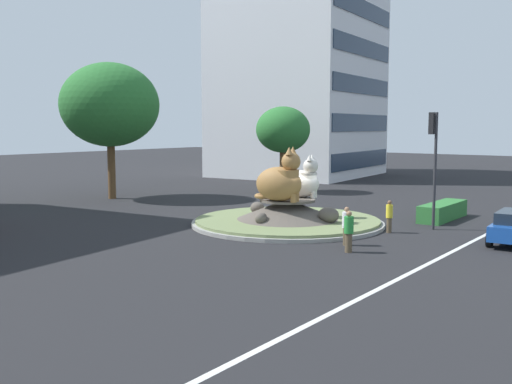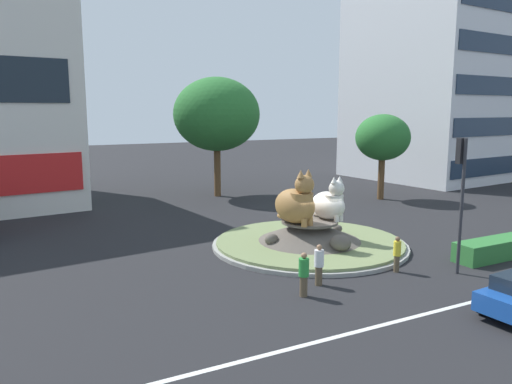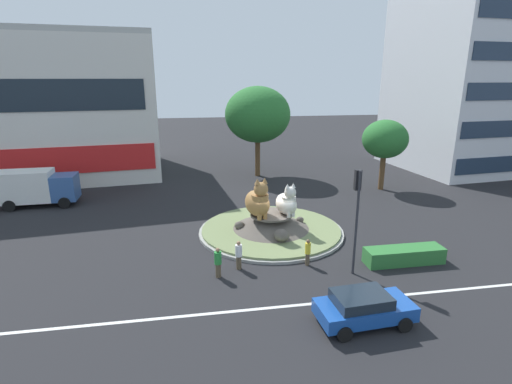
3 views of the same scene
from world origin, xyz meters
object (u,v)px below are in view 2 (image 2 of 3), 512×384
(cat_statue_tabby, at_px, (297,204))
(traffic_light_mast, at_px, (461,181))
(cat_statue_white, at_px, (330,203))
(broadleaf_tree_behind_island, at_px, (383,138))
(office_tower, at_px, (442,53))
(pedestrian_white_shirt, at_px, (319,264))
(pedestrian_green_shirt, at_px, (304,274))
(second_tree_near_tower, at_px, (217,114))
(pedestrian_yellow_shirt, at_px, (397,253))

(cat_statue_tabby, relative_size, traffic_light_mast, 0.52)
(cat_statue_white, height_order, broadleaf_tree_behind_island, broadleaf_tree_behind_island)
(office_tower, xyz_separation_m, pedestrian_white_shirt, (-29.20, -21.14, -11.53))
(pedestrian_white_shirt, relative_size, pedestrian_green_shirt, 0.98)
(pedestrian_white_shirt, bearing_deg, second_tree_near_tower, 113.11)
(traffic_light_mast, xyz_separation_m, second_tree_near_tower, (-1.32, 22.13, 2.52))
(pedestrian_yellow_shirt, relative_size, pedestrian_green_shirt, 0.92)
(broadleaf_tree_behind_island, bearing_deg, traffic_light_mast, -121.50)
(traffic_light_mast, relative_size, pedestrian_green_shirt, 3.40)
(cat_statue_white, bearing_deg, pedestrian_white_shirt, -53.03)
(traffic_light_mast, xyz_separation_m, pedestrian_green_shirt, (-7.14, 0.70, -3.04))
(second_tree_near_tower, bearing_deg, broadleaf_tree_behind_island, -34.12)
(second_tree_near_tower, bearing_deg, office_tower, 1.03)
(second_tree_near_tower, bearing_deg, traffic_light_mast, -86.59)
(office_tower, relative_size, pedestrian_yellow_shirt, 16.08)
(cat_statue_tabby, bearing_deg, broadleaf_tree_behind_island, 111.36)
(cat_statue_tabby, distance_m, broadleaf_tree_behind_island, 16.19)
(cat_statue_tabby, bearing_deg, pedestrian_yellow_shirt, 9.55)
(pedestrian_white_shirt, bearing_deg, pedestrian_yellow_shirt, 32.74)
(second_tree_near_tower, relative_size, pedestrian_green_shirt, 5.59)
(cat_statue_white, relative_size, broadleaf_tree_behind_island, 0.38)
(cat_statue_white, distance_m, broadleaf_tree_behind_island, 14.67)
(cat_statue_tabby, xyz_separation_m, broadleaf_tree_behind_island, (13.28, 8.95, 2.38))
(broadleaf_tree_behind_island, relative_size, pedestrian_green_shirt, 3.89)
(cat_statue_white, relative_size, pedestrian_yellow_shirt, 1.59)
(pedestrian_yellow_shirt, bearing_deg, pedestrian_green_shirt, 145.21)
(pedestrian_white_shirt, xyz_separation_m, pedestrian_green_shirt, (-1.18, -0.73, 0.01))
(pedestrian_white_shirt, bearing_deg, broadleaf_tree_behind_island, 77.58)
(office_tower, bearing_deg, pedestrian_white_shirt, -149.68)
(cat_statue_white, distance_m, second_tree_near_tower, 16.67)
(pedestrian_white_shirt, bearing_deg, traffic_light_mast, 22.19)
(traffic_light_mast, height_order, broadleaf_tree_behind_island, broadleaf_tree_behind_island)
(second_tree_near_tower, xyz_separation_m, pedestrian_green_shirt, (-5.82, -21.43, -5.56))
(pedestrian_yellow_shirt, bearing_deg, cat_statue_tabby, 71.36)
(second_tree_near_tower, height_order, pedestrian_yellow_shirt, second_tree_near_tower)
(cat_statue_white, xyz_separation_m, office_tower, (25.38, 16.53, 10.24))
(cat_statue_tabby, distance_m, traffic_light_mast, 7.48)
(broadleaf_tree_behind_island, relative_size, second_tree_near_tower, 0.70)
(broadleaf_tree_behind_island, bearing_deg, pedestrian_white_shirt, -138.15)
(cat_statue_tabby, bearing_deg, office_tower, 108.53)
(pedestrian_yellow_shirt, relative_size, pedestrian_white_shirt, 0.94)
(traffic_light_mast, distance_m, pedestrian_green_shirt, 7.79)
(cat_statue_white, xyz_separation_m, pedestrian_white_shirt, (-3.82, -4.61, -1.29))
(broadleaf_tree_behind_island, bearing_deg, cat_statue_white, -141.65)
(office_tower, height_order, pedestrian_green_shirt, office_tower)
(cat_statue_white, xyz_separation_m, second_tree_near_tower, (0.81, 16.09, 4.28))
(cat_statue_tabby, xyz_separation_m, office_tower, (27.33, 16.52, 10.07))
(pedestrian_green_shirt, bearing_deg, cat_statue_tabby, 116.29)
(traffic_light_mast, xyz_separation_m, pedestrian_yellow_shirt, (-2.12, 1.23, -3.10))
(office_tower, distance_m, second_tree_near_tower, 25.28)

